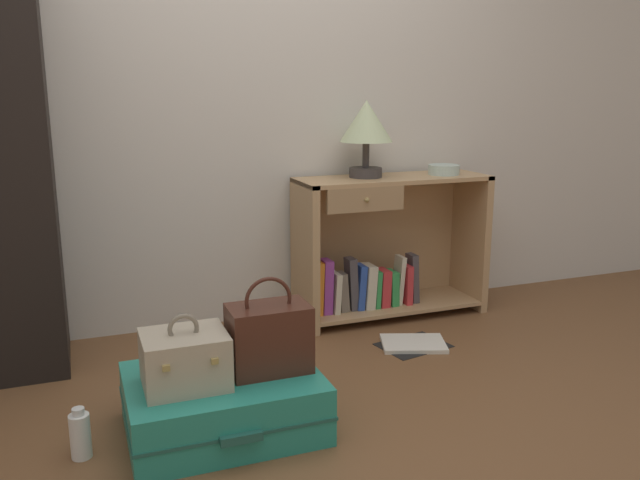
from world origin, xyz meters
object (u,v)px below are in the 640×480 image
at_px(table_lamp, 366,126).
at_px(train_case, 185,359).
at_px(suitcase_large, 223,403).
at_px(handbag, 269,337).
at_px(bowl, 444,170).
at_px(bottle, 80,435).
at_px(open_book_on_floor, 413,344).
at_px(bookshelf, 383,251).

relative_size(table_lamp, train_case, 1.38).
distance_m(suitcase_large, train_case, 0.24).
bearing_deg(handbag, bowl, 36.06).
bearing_deg(table_lamp, handbag, -130.25).
height_order(table_lamp, handbag, table_lamp).
xyz_separation_m(handbag, bottle, (-0.66, 0.01, -0.26)).
xyz_separation_m(table_lamp, handbag, (-0.81, -0.96, -0.68)).
xyz_separation_m(handbag, open_book_on_floor, (0.86, 0.48, -0.33)).
bearing_deg(bowl, table_lamp, 173.66).
bearing_deg(suitcase_large, bookshelf, 40.45).
xyz_separation_m(bowl, bottle, (-1.91, -0.90, -0.70)).
xyz_separation_m(suitcase_large, open_book_on_floor, (1.03, 0.46, -0.10)).
relative_size(table_lamp, bottle, 2.20).
relative_size(table_lamp, suitcase_large, 0.58).
relative_size(bowl, suitcase_large, 0.24).
distance_m(bookshelf, open_book_on_floor, 0.58).
distance_m(table_lamp, train_case, 1.65).
height_order(handbag, open_book_on_floor, handbag).
xyz_separation_m(bowl, open_book_on_floor, (-0.39, -0.43, -0.77)).
height_order(bowl, suitcase_large, bowl).
bearing_deg(suitcase_large, bowl, 32.18).
distance_m(train_case, handbag, 0.31).
distance_m(table_lamp, open_book_on_floor, 1.12).
bearing_deg(table_lamp, bottle, -147.03).
bearing_deg(train_case, table_lamp, 41.18).
height_order(bookshelf, handbag, bookshelf).
relative_size(bookshelf, table_lamp, 2.61).
height_order(table_lamp, train_case, table_lamp).
bearing_deg(bookshelf, open_book_on_floor, -97.44).
height_order(train_case, handbag, handbag).
xyz_separation_m(bookshelf, handbag, (-0.92, -0.94, -0.02)).
bearing_deg(bookshelf, bowl, -5.69).
distance_m(train_case, bottle, 0.42).
distance_m(table_lamp, bowl, 0.50).
relative_size(suitcase_large, open_book_on_floor, 1.91).
height_order(bookshelf, suitcase_large, bookshelf).
bearing_deg(open_book_on_floor, train_case, -156.90).
distance_m(table_lamp, bottle, 1.99).
bearing_deg(handbag, open_book_on_floor, 29.17).
xyz_separation_m(bookshelf, suitcase_large, (-1.09, -0.93, -0.25)).
relative_size(bowl, bottle, 0.93).
height_order(bowl, open_book_on_floor, bowl).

